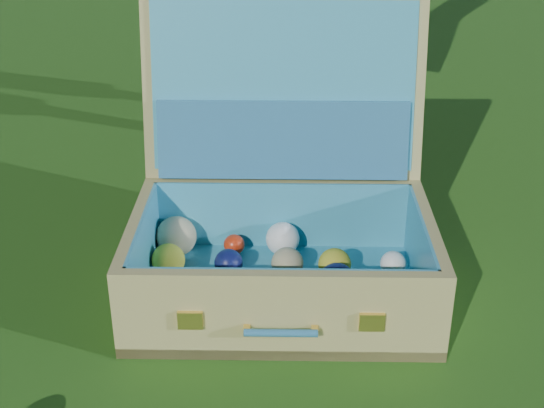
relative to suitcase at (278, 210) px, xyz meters
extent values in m
plane|color=#215114|center=(0.13, -0.20, -0.16)|extent=(60.00, 60.00, 0.00)
cube|color=tan|center=(-0.01, -0.08, -0.15)|extent=(0.68, 0.54, 0.02)
cube|color=tan|center=(-0.06, -0.26, -0.07)|extent=(0.58, 0.18, 0.18)
cube|color=tan|center=(0.03, 0.10, -0.07)|extent=(0.58, 0.18, 0.18)
cube|color=tan|center=(-0.29, -0.01, -0.07)|extent=(0.11, 0.35, 0.18)
cube|color=tan|center=(0.26, -0.16, -0.07)|extent=(0.11, 0.35, 0.18)
cube|color=teal|center=(-0.01, -0.08, -0.14)|extent=(0.62, 0.48, 0.01)
cube|color=teal|center=(-0.06, -0.25, -0.06)|extent=(0.53, 0.15, 0.16)
cube|color=teal|center=(0.03, 0.09, -0.06)|extent=(0.53, 0.15, 0.16)
cube|color=teal|center=(-0.28, -0.01, -0.06)|extent=(0.10, 0.34, 0.16)
cube|color=teal|center=(0.25, -0.15, -0.06)|extent=(0.10, 0.34, 0.16)
cube|color=tan|center=(0.05, 0.17, 0.21)|extent=(0.61, 0.27, 0.40)
cube|color=teal|center=(0.05, 0.15, 0.21)|extent=(0.55, 0.22, 0.35)
cube|color=teal|center=(0.04, 0.12, 0.10)|extent=(0.53, 0.19, 0.17)
cube|color=#F2C659|center=(-0.22, -0.24, -0.07)|extent=(0.05, 0.02, 0.03)
cube|color=#F2C659|center=(0.09, -0.32, -0.07)|extent=(0.05, 0.02, 0.03)
cylinder|color=teal|center=(-0.07, -0.29, -0.09)|extent=(0.13, 0.05, 0.01)
cube|color=#F2C659|center=(-0.13, -0.27, -0.09)|extent=(0.02, 0.02, 0.01)
cube|color=#F2C659|center=(-0.01, -0.30, -0.09)|extent=(0.02, 0.02, 0.01)
sphere|color=gold|center=(-0.28, -0.15, -0.10)|extent=(0.06, 0.06, 0.06)
sphere|color=white|center=(-0.16, -0.18, -0.09)|extent=(0.09, 0.09, 0.09)
sphere|color=gold|center=(-0.05, -0.19, -0.10)|extent=(0.06, 0.06, 0.06)
sphere|color=orange|center=(0.06, -0.24, -0.11)|extent=(0.05, 0.05, 0.05)
sphere|color=orange|center=(0.18, -0.26, -0.10)|extent=(0.06, 0.06, 0.06)
sphere|color=orange|center=(-0.24, -0.07, -0.10)|extent=(0.06, 0.06, 0.06)
sphere|color=#B2A717|center=(-0.14, -0.10, -0.10)|extent=(0.07, 0.07, 0.07)
sphere|color=#B2A717|center=(-0.03, -0.12, -0.10)|extent=(0.06, 0.06, 0.06)
sphere|color=#0D1345|center=(0.08, -0.14, -0.10)|extent=(0.07, 0.07, 0.07)
sphere|color=gold|center=(0.20, -0.17, -0.10)|extent=(0.06, 0.06, 0.06)
sphere|color=gold|center=(-0.23, 0.02, -0.10)|extent=(0.07, 0.07, 0.07)
sphere|color=#0D1345|center=(-0.11, -0.01, -0.10)|extent=(0.06, 0.06, 0.06)
sphere|color=#C4BA8A|center=(0.01, -0.05, -0.10)|extent=(0.07, 0.07, 0.07)
sphere|color=gold|center=(0.10, -0.07, -0.10)|extent=(0.07, 0.07, 0.07)
sphere|color=white|center=(0.22, -0.09, -0.11)|extent=(0.05, 0.05, 0.05)
sphere|color=#C4BA8A|center=(-0.20, 0.10, -0.09)|extent=(0.09, 0.09, 0.09)
sphere|color=red|center=(-0.08, 0.07, -0.11)|extent=(0.05, 0.05, 0.05)
sphere|color=white|center=(0.02, 0.05, -0.10)|extent=(0.07, 0.07, 0.07)
camera|label=1|loc=(-0.35, -1.33, 0.70)|focal=50.00mm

